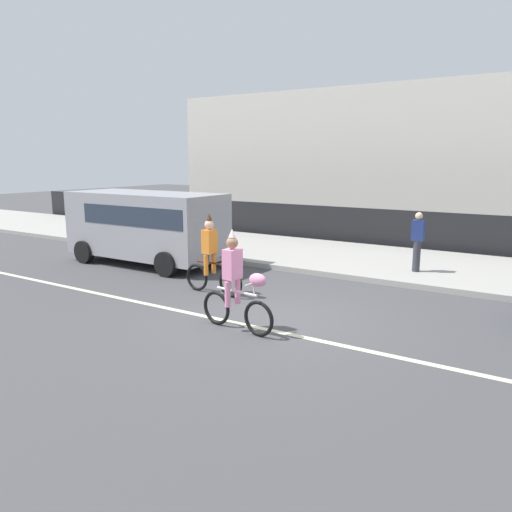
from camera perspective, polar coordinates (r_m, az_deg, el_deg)
ground_plane at (r=10.11m, az=0.93°, el=-7.24°), size 80.00×80.00×0.00m
road_centre_line at (r=9.71m, az=-0.64°, el=-7.99°), size 36.00×0.14×0.01m
sidewalk_curb at (r=15.82m, az=13.47°, el=-0.57°), size 60.00×5.00×0.15m
fence_line at (r=18.44m, az=16.57°, el=2.86°), size 40.00×0.08×1.40m
building_backdrop at (r=26.61m, az=22.70°, el=10.32°), size 28.00×8.00×6.48m
parade_cyclist_orange at (r=11.81m, az=-4.88°, el=-0.39°), size 1.72×0.50×1.92m
parade_cyclist_pink at (r=9.25m, az=-2.16°, el=-3.55°), size 1.72×0.50×1.92m
parked_van_grey at (r=15.51m, az=-12.27°, el=3.76°), size 5.00×2.22×2.18m
pedestrian_onlooker at (r=14.18m, az=17.98°, el=1.72°), size 0.32×0.20×1.62m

